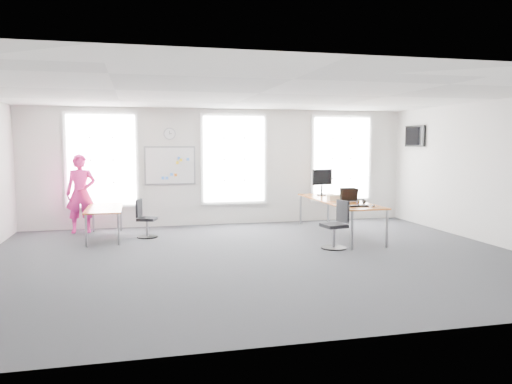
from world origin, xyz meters
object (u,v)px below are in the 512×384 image
object	(u,v)px
person	(81,193)
headphones	(361,201)
chair_left	(145,221)
keyboard	(358,206)
desk_right	(339,202)
desk_left	(105,210)
chair_right	(336,227)
monitor	(322,180)

from	to	relation	value
person	headphones	bearing A→B (deg)	-21.49
chair_left	keyboard	size ratio (longest dim) A/B	1.98
desk_right	desk_left	distance (m)	5.29
person	keyboard	size ratio (longest dim) A/B	4.24
chair_right	keyboard	size ratio (longest dim) A/B	2.20
desk_left	monitor	distance (m)	5.28
desk_right	monitor	size ratio (longest dim) A/B	5.02
chair_right	chair_left	size ratio (longest dim) A/B	1.11
chair_right	monitor	distance (m)	2.72
desk_left	person	size ratio (longest dim) A/B	1.02
keyboard	monitor	world-z (taller)	monitor
keyboard	person	bearing A→B (deg)	163.23
desk_left	keyboard	distance (m)	5.53
person	desk_right	bearing A→B (deg)	-15.39
person	monitor	xyz separation A→B (m)	(5.83, -0.58, 0.27)
desk_left	chair_right	distance (m)	5.11
chair_left	headphones	bearing A→B (deg)	-90.41
desk_right	chair_left	distance (m)	4.43
chair_left	chair_right	bearing A→B (deg)	-102.11
person	keyboard	xyz separation A→B (m)	(5.72, -2.91, -0.11)
chair_right	keyboard	xyz separation A→B (m)	(0.55, 0.20, 0.39)
desk_right	headphones	bearing A→B (deg)	-76.55
chair_right	chair_left	xyz separation A→B (m)	(-3.72, 2.10, -0.04)
monitor	desk_left	bearing A→B (deg)	167.17
chair_right	headphones	distance (m)	1.13
desk_left	headphones	world-z (taller)	headphones
desk_right	monitor	distance (m)	1.19
chair_right	keyboard	bearing A→B (deg)	100.87
desk_right	chair_left	xyz separation A→B (m)	(-4.36, 0.68, -0.37)
desk_left	keyboard	size ratio (longest dim) A/B	4.32
chair_right	monitor	size ratio (longest dim) A/B	1.47
keyboard	monitor	distance (m)	2.36
desk_right	chair_right	distance (m)	1.59
desk_right	desk_left	world-z (taller)	desk_right
desk_left	chair_left	bearing A→B (deg)	-8.13
chair_left	person	bearing A→B (deg)	72.48
chair_left	person	size ratio (longest dim) A/B	0.47
desk_left	person	xyz separation A→B (m)	(-0.58, 0.88, 0.30)
desk_left	chair_left	xyz separation A→B (m)	(0.87, -0.12, -0.25)
chair_left	keyboard	xyz separation A→B (m)	(4.27, -1.90, 0.44)
desk_right	headphones	world-z (taller)	headphones
desk_right	person	bearing A→B (deg)	163.78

